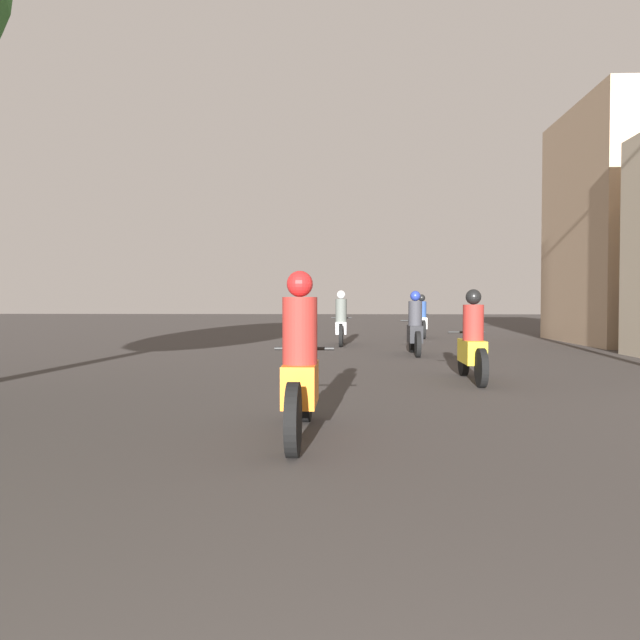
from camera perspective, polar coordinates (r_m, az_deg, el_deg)
name	(u,v)px	position (r m, az deg, el deg)	size (l,w,h in m)	color
motorcycle_orange	(300,371)	(5.77, -1.81, -4.64)	(0.60, 2.10, 1.54)	black
motorcycle_yellow	(472,345)	(10.07, 13.75, -2.21)	(0.60, 2.02, 1.45)	black
motorcycle_black	(415,329)	(14.77, 8.67, -0.84)	(0.60, 1.96, 1.50)	black
motorcycle_silver	(341,323)	(17.81, 1.94, -0.31)	(0.60, 2.08, 1.56)	black
motorcycle_white	(421,320)	(21.66, 9.25, -0.04)	(0.60, 2.01, 1.49)	black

